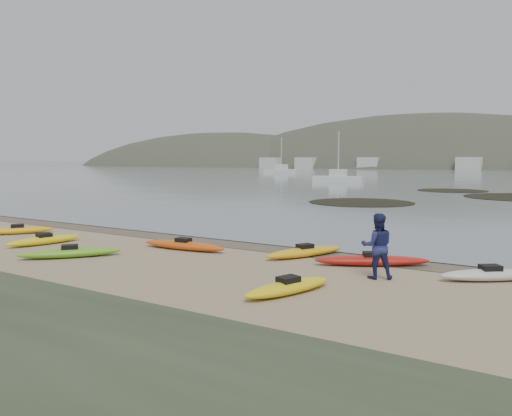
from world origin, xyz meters
The scene contains 6 objects.
ground centered at (0.00, 0.00, 0.00)m, with size 600.00×600.00×0.00m, color tan.
wet_sand centered at (0.00, -0.30, 0.00)m, with size 60.00×60.00×0.00m, color brown.
kayaks centered at (-0.21, -3.37, 0.17)m, with size 22.62×7.89×0.34m.
person_east centered at (6.21, -3.13, 0.97)m, with size 0.94×0.73×1.94m, color navy.
kelp_mats centered at (2.73, 31.40, 0.03)m, with size 20.36×27.28×0.04m.
moored_boats centered at (-1.38, 74.23, 0.53)m, with size 93.55×72.18×1.17m.
Camera 1 is at (10.93, -17.26, 3.52)m, focal length 35.00 mm.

